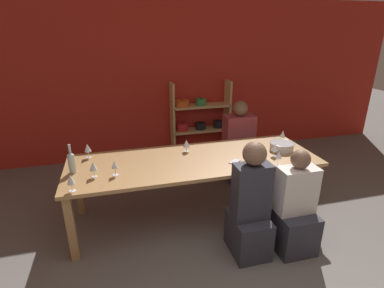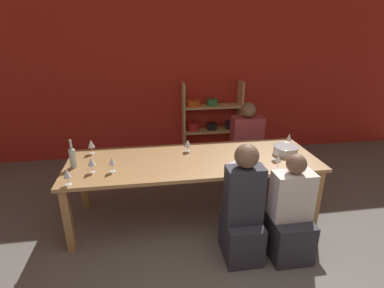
# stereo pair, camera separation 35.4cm
# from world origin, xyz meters

# --- Properties ---
(wall_back_red) EXTENTS (8.80, 0.06, 2.70)m
(wall_back_red) POSITION_xyz_m (0.00, 3.83, 1.35)
(wall_back_red) COLOR red
(wall_back_red) RESTS_ON ground_plane
(shelf_unit) EXTENTS (1.06, 0.30, 1.35)m
(shelf_unit) POSITION_xyz_m (0.46, 3.63, 0.58)
(shelf_unit) COLOR tan
(shelf_unit) RESTS_ON ground_plane
(dining_table) EXTENTS (2.90, 1.02, 0.78)m
(dining_table) POSITION_xyz_m (-0.13, 1.71, 0.70)
(dining_table) COLOR #AD7F4C
(dining_table) RESTS_ON ground_plane
(mixing_bowl) EXTENTS (0.30, 0.30, 0.09)m
(mixing_bowl) POSITION_xyz_m (1.01, 1.71, 0.83)
(mixing_bowl) COLOR #B7BABC
(mixing_bowl) RESTS_ON dining_table
(wine_bottle_green) EXTENTS (0.07, 0.07, 0.32)m
(wine_bottle_green) POSITION_xyz_m (-1.46, 1.70, 0.90)
(wine_bottle_green) COLOR #B2C6C1
(wine_bottle_green) RESTS_ON dining_table
(wine_glass_white_a) EXTENTS (0.08, 0.08, 0.18)m
(wine_glass_white_a) POSITION_xyz_m (-1.33, 2.07, 0.90)
(wine_glass_white_a) COLOR white
(wine_glass_white_a) RESTS_ON dining_table
(wine_glass_red_a) EXTENTS (0.08, 0.08, 0.17)m
(wine_glass_red_a) POSITION_xyz_m (-1.24, 1.54, 0.90)
(wine_glass_red_a) COLOR white
(wine_glass_red_a) RESTS_ON dining_table
(wine_glass_red_b) EXTENTS (0.07, 0.07, 0.17)m
(wine_glass_red_b) POSITION_xyz_m (-1.03, 1.52, 0.89)
(wine_glass_red_b) COLOR white
(wine_glass_red_b) RESTS_ON dining_table
(wine_glass_white_b) EXTENTS (0.08, 0.08, 0.15)m
(wine_glass_white_b) POSITION_xyz_m (0.82, 1.55, 0.89)
(wine_glass_white_b) COLOR white
(wine_glass_white_b) RESTS_ON dining_table
(wine_glass_white_c) EXTENTS (0.07, 0.07, 0.16)m
(wine_glass_white_c) POSITION_xyz_m (0.74, 1.32, 0.89)
(wine_glass_white_c) COLOR white
(wine_glass_white_c) RESTS_ON dining_table
(wine_glass_white_d) EXTENTS (0.07, 0.07, 0.17)m
(wine_glass_white_d) POSITION_xyz_m (-1.43, 1.29, 0.90)
(wine_glass_white_d) COLOR white
(wine_glass_white_d) RESTS_ON dining_table
(wine_glass_white_e) EXTENTS (0.07, 0.07, 0.16)m
(wine_glass_white_e) POSITION_xyz_m (1.17, 1.97, 0.88)
(wine_glass_white_e) COLOR white
(wine_glass_white_e) RESTS_ON dining_table
(wine_glass_white_f) EXTENTS (0.08, 0.08, 0.19)m
(wine_glass_white_f) POSITION_xyz_m (0.53, 1.62, 0.91)
(wine_glass_white_f) COLOR white
(wine_glass_white_f) RESTS_ON dining_table
(wine_glass_red_c) EXTENTS (0.08, 0.08, 0.15)m
(wine_glass_red_c) POSITION_xyz_m (-0.16, 1.96, 0.88)
(wine_glass_red_c) COLOR white
(wine_glass_red_c) RESTS_ON dining_table
(cell_phone) EXTENTS (0.16, 0.15, 0.01)m
(cell_phone) POSITION_xyz_m (0.30, 1.51, 0.78)
(cell_phone) COLOR silver
(cell_phone) RESTS_ON dining_table
(person_near_a) EXTENTS (0.36, 0.45, 1.23)m
(person_near_a) POSITION_xyz_m (0.24, 0.94, 0.47)
(person_near_a) COLOR #2D2D38
(person_near_a) RESTS_ON ground_plane
(person_far_a) EXTENTS (0.46, 0.57, 1.21)m
(person_far_a) POSITION_xyz_m (0.83, 2.62, 0.44)
(person_far_a) COLOR #2D2D38
(person_far_a) RESTS_ON ground_plane
(person_near_b) EXTENTS (0.40, 0.49, 1.12)m
(person_near_b) POSITION_xyz_m (0.72, 0.91, 0.41)
(person_near_b) COLOR #2D2D38
(person_near_b) RESTS_ON ground_plane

